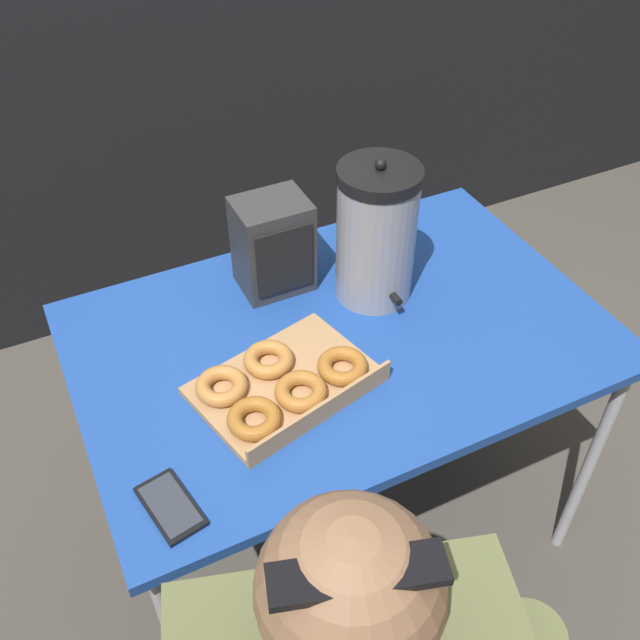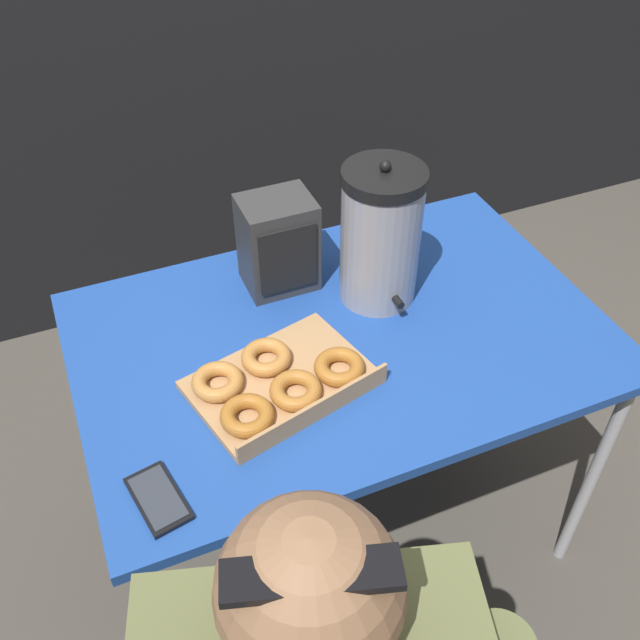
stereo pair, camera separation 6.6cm
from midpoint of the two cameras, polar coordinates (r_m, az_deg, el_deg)
name	(u,v)px [view 1 (the left image)]	position (r m, az deg, el deg)	size (l,w,h in m)	color
ground_plane	(336,519)	(2.22, 0.43, -15.67)	(12.00, 12.00, 0.00)	#4C473F
folding_table	(341,349)	(1.66, 0.56, -2.38)	(1.19, 0.79, 0.77)	#1E479E
donut_box	(282,384)	(1.48, -4.31, -5.17)	(0.42, 0.33, 0.05)	tan
coffee_urn	(376,234)	(1.63, 3.35, 6.86)	(0.19, 0.21, 0.36)	#939399
cell_phone	(170,506)	(1.35, -13.31, -14.32)	(0.10, 0.16, 0.01)	black
space_heater	(273,245)	(1.69, -4.90, 5.97)	(0.17, 0.14, 0.23)	#333333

